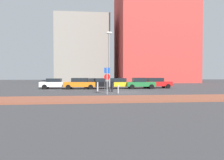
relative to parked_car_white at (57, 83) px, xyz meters
The scene contains 16 objects.
ground_plane 10.92m from the parked_car_white, 37.89° to the right, with size 120.00×120.00×0.00m, color #38383A.
sidewalk_brick 15.50m from the parked_car_white, 56.27° to the right, with size 40.00×3.84×0.14m, color brown.
parked_car_white is the anchor object (origin of this frame).
parked_car_orange 3.31m from the parked_car_white, 11.39° to the right, with size 4.42×2.12×1.51m.
parked_car_black 5.61m from the parked_car_white, ahead, with size 4.38×1.96×1.46m.
parked_car_yellow 8.76m from the parked_car_white, ahead, with size 4.54×2.02×1.47m.
parked_car_green 11.60m from the parked_car_white, ahead, with size 3.99×1.96×1.52m.
parked_car_red 14.11m from the parked_car_white, ahead, with size 4.23×2.01×1.50m.
parking_sign_post 10.69m from the parked_car_white, 53.63° to the right, with size 0.60×0.10×2.66m.
parking_meter 7.87m from the parked_car_white, 36.00° to the right, with size 0.18×0.14×1.33m.
street_lamp 9.19m from the parked_car_white, 36.91° to the right, with size 0.70×0.36×6.91m.
traffic_bollard_near 7.16m from the parked_car_white, 39.74° to the right, with size 0.18×0.18×1.07m, color #B7B7BC.
traffic_bollard_mid 9.16m from the parked_car_white, 39.16° to the right, with size 0.17×0.17×0.98m, color black.
traffic_bollard_far 10.76m from the parked_car_white, 45.55° to the right, with size 0.12×0.12×0.87m, color #B7B7BC.
building_colorful_midrise 34.95m from the parked_car_white, 49.77° to the left, with size 18.79×17.82×25.22m, color #BF3833.
building_under_construction 29.72m from the parked_car_white, 84.98° to the left, with size 14.11×11.94×17.75m, color gray.
Camera 1 is at (-3.80, -21.47, 1.93)m, focal length 32.04 mm.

